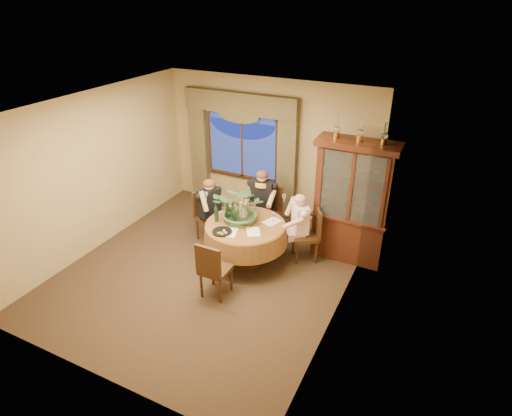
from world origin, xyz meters
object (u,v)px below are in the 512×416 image
at_px(wine_bottle_1, 235,211).
at_px(dining_table, 246,243).
at_px(chair_right, 305,235).
at_px(china_cabinet, 352,202).
at_px(centerpiece_plant, 242,189).
at_px(wine_bottle_5, 235,215).
at_px(person_scarf, 262,203).
at_px(olive_bowl, 246,226).
at_px(oil_lamp_center, 360,131).
at_px(person_pink, 300,226).
at_px(chair_back, 209,217).
at_px(chair_front_left, 216,268).
at_px(wine_bottle_4, 234,208).
at_px(chair_back_right, 268,213).
at_px(oil_lamp_left, 337,127).
at_px(wine_bottle_3, 216,213).
at_px(wine_bottle_0, 228,211).
at_px(oil_lamp_right, 385,134).
at_px(stoneware_vase, 243,210).
at_px(wine_bottle_2, 226,207).
at_px(person_back, 210,211).

bearing_deg(wine_bottle_1, dining_table, -18.33).
bearing_deg(chair_right, china_cabinet, -91.63).
height_order(centerpiece_plant, wine_bottle_5, centerpiece_plant).
bearing_deg(person_scarf, wine_bottle_1, 76.23).
bearing_deg(olive_bowl, person_scarf, 100.68).
distance_m(oil_lamp_center, person_pink, 1.92).
relative_size(chair_back, chair_front_left, 1.00).
bearing_deg(chair_right, wine_bottle_4, 76.83).
relative_size(chair_back_right, wine_bottle_1, 2.91).
xyz_separation_m(oil_lamp_left, chair_front_left, (-1.17, -1.92, -1.85)).
height_order(chair_back, person_scarf, person_scarf).
xyz_separation_m(chair_back, chair_front_left, (0.95, -1.35, 0.00)).
bearing_deg(china_cabinet, wine_bottle_3, -152.48).
xyz_separation_m(chair_front_left, person_pink, (0.77, 1.56, 0.13)).
bearing_deg(wine_bottle_0, oil_lamp_center, 26.62).
bearing_deg(wine_bottle_1, chair_back_right, 76.73).
distance_m(dining_table, olive_bowl, 0.41).
xyz_separation_m(oil_lamp_left, chair_right, (-0.29, -0.38, -1.85)).
height_order(oil_lamp_left, chair_front_left, oil_lamp_left).
distance_m(dining_table, oil_lamp_center, 2.66).
bearing_deg(oil_lamp_left, oil_lamp_right, 0.00).
xyz_separation_m(stoneware_vase, wine_bottle_5, (-0.05, -0.22, 0.01)).
bearing_deg(chair_front_left, centerpiece_plant, 95.34).
xyz_separation_m(wine_bottle_0, wine_bottle_1, (0.10, 0.08, 0.00)).
bearing_deg(chair_front_left, wine_bottle_2, 111.45).
xyz_separation_m(stoneware_vase, wine_bottle_2, (-0.31, -0.03, 0.01)).
bearing_deg(chair_back, oil_lamp_center, 123.64).
relative_size(person_scarf, olive_bowl, 9.33).
bearing_deg(person_back, chair_back_right, 146.01).
distance_m(dining_table, chair_back, 1.02).
xyz_separation_m(oil_lamp_left, wine_bottle_4, (-1.47, -0.78, -1.41)).
distance_m(china_cabinet, wine_bottle_0, 2.11).
relative_size(oil_lamp_center, stoneware_vase, 1.09).
bearing_deg(oil_lamp_left, wine_bottle_2, -153.42).
bearing_deg(olive_bowl, stoneware_vase, 125.39).
bearing_deg(china_cabinet, chair_back, -166.97).
xyz_separation_m(person_scarf, wine_bottle_2, (-0.28, -0.87, 0.25)).
relative_size(chair_back_right, chair_front_left, 1.00).
relative_size(olive_bowl, wine_bottle_2, 0.43).
relative_size(oil_lamp_center, person_pink, 0.28).
xyz_separation_m(oil_lamp_right, chair_right, (-1.04, -0.38, -1.85)).
bearing_deg(person_scarf, oil_lamp_left, 168.48).
distance_m(oil_lamp_right, chair_back_right, 2.68).
distance_m(oil_lamp_left, wine_bottle_1, 2.17).
xyz_separation_m(chair_right, wine_bottle_5, (-1.05, -0.61, 0.44)).
distance_m(chair_back, wine_bottle_5, 0.99).
bearing_deg(person_scarf, chair_back_right, 165.29).
height_order(china_cabinet, wine_bottle_4, china_cabinet).
distance_m(oil_lamp_left, person_scarf, 2.12).
bearing_deg(china_cabinet, person_back, -166.36).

